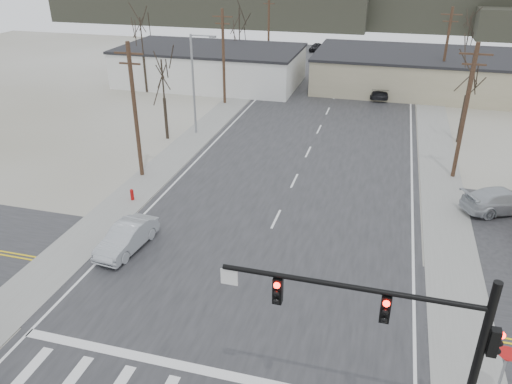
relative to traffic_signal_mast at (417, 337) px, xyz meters
The scene contains 27 objects.
ground 11.07m from the traffic_signal_mast, 141.84° to the left, with size 140.00×140.00×0.00m, color beige.
main_road 23.10m from the traffic_signal_mast, 110.42° to the left, with size 18.00×110.00×0.05m, color #242427.
cross_road 11.07m from the traffic_signal_mast, 141.84° to the left, with size 90.00×10.00×0.04m, color #242427.
sidewalk_left 32.41m from the traffic_signal_mast, 125.21° to the left, with size 3.00×90.00×0.06m, color gray.
sidewalk_right 26.75m from the traffic_signal_mast, 84.10° to the left, with size 3.00×90.00×0.06m, color gray.
traffic_signal_mast is the anchor object (origin of this frame).
fire_hydrant 23.39m from the traffic_signal_mast, 141.87° to the left, with size 0.24×0.24×0.87m.
yield_sign 5.21m from the traffic_signal_mast, 36.85° to the left, with size 0.80×0.80×2.35m.
building_left_far 52.07m from the traffic_signal_mast, 117.34° to the left, with size 22.30×12.30×4.50m.
building_right_far 50.31m from the traffic_signal_mast, 87.60° to the left, with size 26.30×14.30×4.30m.
upole_left_b 26.60m from the traffic_signal_mast, 136.81° to the left, with size 2.20×0.30×10.00m.
upole_left_c 42.85m from the traffic_signal_mast, 116.91° to the left, with size 2.20×0.30×10.00m.
upole_left_d 61.35m from the traffic_signal_mast, 108.43° to the left, with size 2.20×0.30×10.00m.
upole_right_a 24.48m from the traffic_signal_mast, 81.52° to the left, with size 2.20×0.30×10.00m.
upole_right_b 46.35m from the traffic_signal_mast, 85.54° to the left, with size 2.20×0.30×10.00m.
streetlight_main 33.84m from the traffic_signal_mast, 123.54° to the left, with size 2.40×0.25×9.00m.
tree_left_near 33.52m from the traffic_signal_mast, 128.57° to the left, with size 3.30×3.30×7.35m.
tree_right_mid 32.56m from the traffic_signal_mast, 81.86° to the left, with size 3.74×3.74×8.33m.
tree_left_far 56.63m from the traffic_signal_mast, 112.75° to the left, with size 3.96×3.96×8.82m.
tree_right_far 58.64m from the traffic_signal_mast, 83.04° to the left, with size 3.52×3.52×7.84m.
tree_left_mid 50.12m from the traffic_signal_mast, 126.63° to the left, with size 3.96×3.96×8.82m.
hill_left 107.17m from the traffic_signal_mast, 113.59° to the left, with size 70.00×18.00×7.00m, color #333026.
hill_center 102.45m from the traffic_signal_mast, 86.02° to the left, with size 80.00×18.00×9.00m, color #333026.
sedan_crossing 18.02m from the traffic_signal_mast, 150.99° to the left, with size 1.60×4.60×1.51m, color #9A9FA4.
car_far_a 45.45m from the traffic_signal_mast, 93.86° to the left, with size 2.16×5.32×1.54m, color black.
car_far_b 72.31m from the traffic_signal_mast, 101.50° to the left, with size 1.49×3.70×1.26m, color black.
car_parked_silver 20.55m from the traffic_signal_mast, 72.04° to the left, with size 2.21×5.44×1.58m, color #A5AAB0.
Camera 1 is at (6.13, -19.31, 15.94)m, focal length 35.00 mm.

